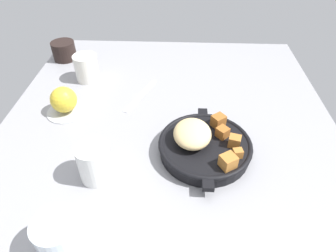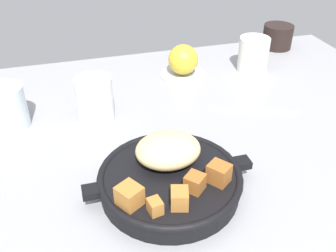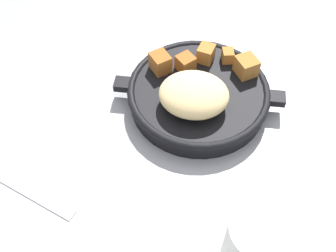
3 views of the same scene
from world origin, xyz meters
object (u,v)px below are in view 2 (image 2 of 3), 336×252
at_px(cast_iron_skillet, 170,176).
at_px(red_apple, 183,60).
at_px(ceramic_mug_white, 253,54).
at_px(butter_knife, 252,110).
at_px(coffee_mug_dark, 278,36).
at_px(white_creamer_pitcher, 95,99).
at_px(water_glass_short, 5,108).

height_order(cast_iron_skillet, red_apple, same).
relative_size(red_apple, ceramic_mug_white, 0.86).
height_order(cast_iron_skillet, butter_knife, cast_iron_skillet).
relative_size(butter_knife, coffee_mug_dark, 2.22).
bearing_deg(ceramic_mug_white, cast_iron_skillet, -131.53).
xyz_separation_m(cast_iron_skillet, butter_knife, (0.23, 0.18, -0.02)).
bearing_deg(butter_knife, white_creamer_pitcher, -168.67).
distance_m(butter_knife, water_glass_short, 0.49).
height_order(red_apple, ceramic_mug_white, ceramic_mug_white).
xyz_separation_m(butter_knife, ceramic_mug_white, (0.09, 0.18, 0.04)).
distance_m(red_apple, water_glass_short, 0.41).
xyz_separation_m(red_apple, coffee_mug_dark, (0.31, 0.10, -0.01)).
height_order(cast_iron_skillet, coffee_mug_dark, cast_iron_skillet).
bearing_deg(butter_knife, coffee_mug_dark, 75.53).
distance_m(cast_iron_skillet, coffee_mug_dark, 0.66).
bearing_deg(water_glass_short, coffee_mug_dark, 17.35).
bearing_deg(ceramic_mug_white, butter_knife, -115.70).
xyz_separation_m(white_creamer_pitcher, water_glass_short, (-0.17, 0.02, -0.00)).
bearing_deg(butter_knife, ceramic_mug_white, 86.41).
bearing_deg(coffee_mug_dark, butter_knife, -126.59).
bearing_deg(red_apple, cast_iron_skillet, -110.72).
height_order(butter_knife, white_creamer_pitcher, white_creamer_pitcher).
bearing_deg(white_creamer_pitcher, cast_iron_skillet, -70.49).
bearing_deg(coffee_mug_dark, white_creamer_pitcher, -155.89).
bearing_deg(ceramic_mug_white, coffee_mug_dark, 41.14).
bearing_deg(coffee_mug_dark, red_apple, -162.07).
relative_size(ceramic_mug_white, water_glass_short, 1.01).
bearing_deg(water_glass_short, red_apple, 16.89).
bearing_deg(cast_iron_skillet, butter_knife, 37.52).
xyz_separation_m(cast_iron_skillet, red_apple, (0.14, 0.38, 0.02)).
bearing_deg(water_glass_short, butter_knife, -9.45).
xyz_separation_m(cast_iron_skillet, water_glass_short, (-0.25, 0.26, 0.02)).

